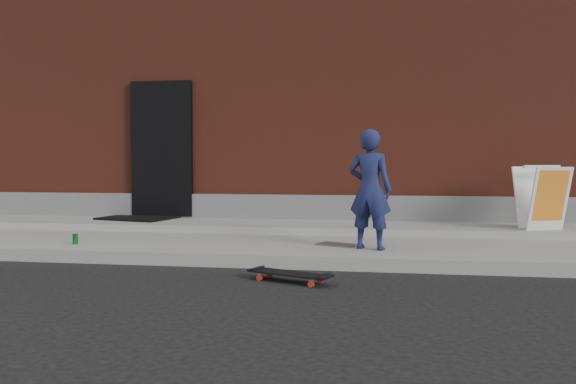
% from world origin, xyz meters
% --- Properties ---
extents(ground, '(80.00, 80.00, 0.00)m').
position_xyz_m(ground, '(0.00, 0.00, 0.00)').
color(ground, black).
rests_on(ground, ground).
extents(sidewalk, '(20.00, 3.00, 0.15)m').
position_xyz_m(sidewalk, '(0.00, 1.50, 0.07)').
color(sidewalk, gray).
rests_on(sidewalk, ground).
extents(apron, '(20.00, 1.20, 0.10)m').
position_xyz_m(apron, '(0.00, 2.40, 0.20)').
color(apron, gray).
rests_on(apron, sidewalk).
extents(building, '(20.00, 8.10, 5.00)m').
position_xyz_m(building, '(-0.00, 6.99, 2.50)').
color(building, maroon).
rests_on(building, ground).
extents(child, '(0.60, 0.48, 1.41)m').
position_xyz_m(child, '(0.88, 0.64, 0.86)').
color(child, '#1C214F').
rests_on(child, sidewalk).
extents(skateboard, '(0.86, 0.52, 0.09)m').
position_xyz_m(skateboard, '(0.12, -0.63, 0.08)').
color(skateboard, red).
rests_on(skateboard, ground).
extents(pizza_sign, '(0.70, 0.76, 0.89)m').
position_xyz_m(pizza_sign, '(3.20, 2.14, 0.69)').
color(pizza_sign, white).
rests_on(pizza_sign, apron).
extents(soda_can, '(0.09, 0.09, 0.13)m').
position_xyz_m(soda_can, '(-2.77, 0.47, 0.21)').
color(soda_can, '#177628').
rests_on(soda_can, sidewalk).
extents(doormat, '(1.30, 1.14, 0.03)m').
position_xyz_m(doormat, '(-2.90, 2.68, 0.27)').
color(doormat, black).
rests_on(doormat, apron).
extents(utility_plate, '(0.57, 0.48, 0.01)m').
position_xyz_m(utility_plate, '(0.48, 0.89, 0.16)').
color(utility_plate, '#5D5C62').
rests_on(utility_plate, sidewalk).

